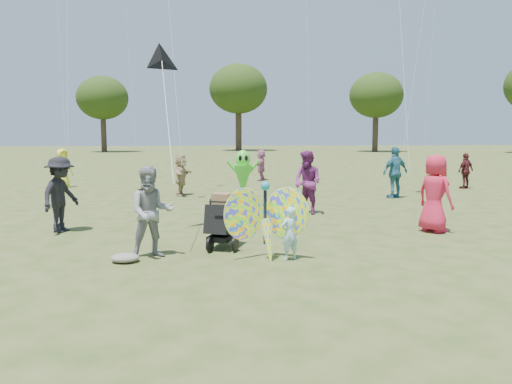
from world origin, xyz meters
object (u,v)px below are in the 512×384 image
crowd_c (395,172)px  butterfly_kite (266,222)px  jogging_stroller (222,217)px  adult_man (151,212)px  child_girl (290,233)px  crowd_d (181,175)px  crowd_h (466,171)px  crowd_a (435,193)px  crowd_e (308,182)px  alien_kite (243,175)px  crowd_j (261,165)px  crowd_b (61,195)px  crowd_g (63,168)px

crowd_c → butterfly_kite: 9.64m
jogging_stroller → butterfly_kite: 1.26m
adult_man → child_girl: bearing=-20.8°
crowd_d → jogging_stroller: size_ratio=1.32×
crowd_d → adult_man: bearing=-167.1°
crowd_h → butterfly_kite: (-9.22, -10.67, -0.05)m
crowd_a → crowd_e: size_ratio=1.00×
alien_kite → jogging_stroller: bearing=-97.5°
adult_man → alien_kite: size_ratio=0.96×
crowd_a → crowd_j: crowd_a is taller
crowd_b → crowd_h: bearing=-39.8°
crowd_b → crowd_h: crowd_b is taller
crowd_c → crowd_j: crowd_c is taller
adult_man → crowd_h: 15.31m
child_girl → jogging_stroller: 1.60m
crowd_b → crowd_d: (2.29, 6.48, -0.11)m
child_girl → crowd_a: bearing=-175.4°
crowd_h → crowd_j: (-7.93, 4.23, 0.01)m
crowd_d → crowd_e: (3.78, -4.40, 0.13)m
crowd_g → alien_kite: alien_kite is taller
crowd_h → jogging_stroller: 13.90m
crowd_a → crowd_e: (-2.41, 2.77, -0.00)m
crowd_d → crowd_e: crowd_e is taller
crowd_a → butterfly_kite: (-4.07, -2.16, -0.21)m
crowd_e → crowd_g: bearing=-169.2°
crowd_b → jogging_stroller: bearing=-96.7°
child_girl → jogging_stroller: bearing=-68.9°
crowd_e → butterfly_kite: (-1.66, -4.93, -0.21)m
crowd_b → alien_kite: alien_kite is taller
adult_man → crowd_a: crowd_a is taller
alien_kite → crowd_d: bearing=125.2°
crowd_e → crowd_g: (-8.83, 7.47, -0.08)m
crowd_b → crowd_g: bearing=36.5°
child_girl → crowd_j: bearing=-120.2°
crowd_h → alien_kite: bearing=-1.5°
crowd_a → crowd_c: bearing=-40.9°
crowd_b → crowd_c: crowd_c is taller
crowd_a → crowd_b: (-8.48, 0.69, -0.02)m
crowd_e → crowd_j: size_ratio=1.20×
crowd_d → crowd_j: bearing=-19.0°
crowd_j → crowd_b: bearing=-7.1°
crowd_b → alien_kite: bearing=-30.5°
crowd_b → crowd_d: crowd_b is taller
crowd_c → crowd_j: (-4.03, 6.85, -0.16)m
adult_man → crowd_h: size_ratio=1.15×
crowd_a → crowd_b: bearing=56.4°
adult_man → butterfly_kite: (2.05, -0.30, -0.16)m
crowd_d → crowd_j: (3.40, 5.56, -0.02)m
crowd_h → jogging_stroller: (-9.99, -9.67, -0.11)m
crowd_j → alien_kite: size_ratio=0.84×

